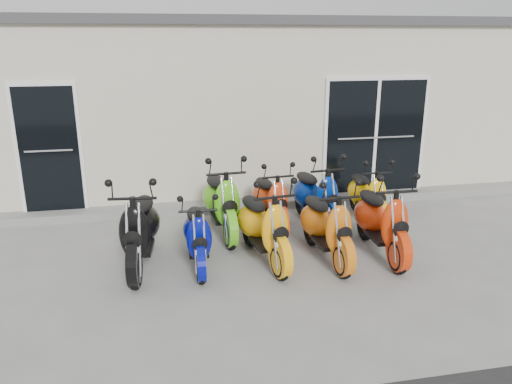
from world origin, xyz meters
TOP-DOWN VIEW (x-y plane):
  - ground at (0.00, 0.00)m, footprint 80.00×80.00m
  - building at (0.00, 5.20)m, footprint 14.00×6.00m
  - roof_cap at (0.00, 5.20)m, footprint 14.20×6.20m
  - front_step at (0.00, 2.02)m, footprint 14.00×0.40m
  - door_left at (-3.20, 2.17)m, footprint 1.07×0.08m
  - door_right at (2.60, 2.17)m, footprint 2.02×0.08m
  - scooter_front_black at (-1.72, -0.08)m, footprint 0.87×1.92m
  - scooter_front_blue at (-0.97, -0.22)m, footprint 0.59×1.55m
  - scooter_front_orange_a at (-0.07, -0.24)m, footprint 0.91×1.85m
  - scooter_front_orange_b at (0.80, -0.36)m, footprint 0.73×1.76m
  - scooter_front_red at (1.61, -0.35)m, footprint 0.71×1.81m
  - scooter_back_green at (-0.50, 0.88)m, footprint 0.80×1.89m
  - scooter_back_red at (0.32, 0.99)m, footprint 0.71×1.65m
  - scooter_back_blue at (1.06, 0.92)m, footprint 0.83×1.82m
  - scooter_back_yellow at (2.00, 1.03)m, footprint 0.59×1.56m

SIDE VIEW (x-z plane):
  - ground at x=0.00m, z-range 0.00..0.00m
  - front_step at x=0.00m, z-range 0.00..0.15m
  - scooter_front_blue at x=-0.97m, z-range 0.00..1.14m
  - scooter_back_yellow at x=2.00m, z-range 0.00..1.14m
  - scooter_back_red at x=0.32m, z-range 0.00..1.19m
  - scooter_front_orange_b at x=0.80m, z-range 0.00..1.27m
  - scooter_back_blue at x=1.06m, z-range 0.00..1.30m
  - scooter_front_orange_a at x=-0.07m, z-range 0.00..1.31m
  - scooter_front_red at x=1.61m, z-range 0.00..1.32m
  - scooter_back_green at x=-0.50m, z-range 0.00..1.36m
  - scooter_front_black at x=-1.72m, z-range 0.00..1.37m
  - door_left at x=-3.20m, z-range 0.15..2.37m
  - door_right at x=2.60m, z-range 0.15..2.37m
  - building at x=0.00m, z-range 0.00..3.20m
  - roof_cap at x=0.00m, z-range 3.20..3.36m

